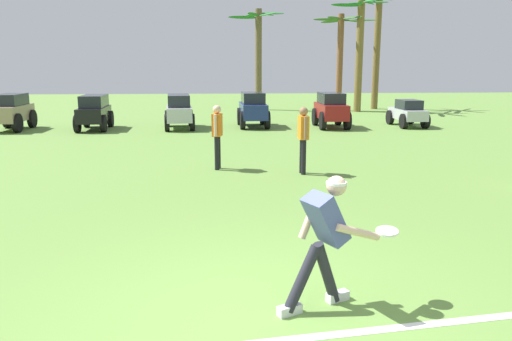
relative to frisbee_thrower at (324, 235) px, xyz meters
The scene contains 15 objects.
ground_plane 1.09m from the frisbee_thrower, 157.40° to the right, with size 80.00×80.00×0.00m, color olive.
frisbee_thrower is the anchor object (origin of this frame).
frisbee_in_flight 0.71m from the frisbee_thrower, ahead, with size 0.30×0.30×0.06m.
teammate_near_sideline 6.56m from the frisbee_thrower, 82.50° to the left, with size 0.22×0.50×1.56m.
teammate_midfield 7.26m from the frisbee_thrower, 98.96° to the left, with size 0.27×0.50×1.56m.
parked_car_slot_a 17.78m from the frisbee_thrower, 121.01° to the left, with size 1.18×2.36×1.40m.
parked_car_slot_b 16.34m from the frisbee_thrower, 111.50° to the left, with size 1.26×2.44×1.34m.
parked_car_slot_c 15.55m from the frisbee_thrower, 99.97° to the left, with size 1.36×2.48×1.34m.
parked_car_slot_d 15.61m from the frisbee_thrower, 88.92° to the left, with size 1.24×2.38×1.40m.
parked_car_slot_e 15.54m from the frisbee_thrower, 77.23° to the left, with size 1.16×2.35×1.40m.
parked_car_slot_f 16.67m from the frisbee_thrower, 66.37° to the left, with size 1.12×2.22×1.10m.
palm_tree_far_left 23.70m from the frisbee_thrower, 87.25° to the left, with size 3.12×3.60×5.50m.
palm_tree_left_of_centre 23.50m from the frisbee_thrower, 76.24° to the left, with size 3.39×2.89×5.19m.
palm_tree_right_of_centre 23.03m from the frisbee_thrower, 73.74° to the left, with size 3.16×3.21×6.01m.
palm_tree_far_right 25.04m from the frisbee_thrower, 71.58° to the left, with size 3.43×3.21×6.52m.
Camera 1 is at (-0.37, -4.55, 2.51)m, focal length 35.00 mm.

